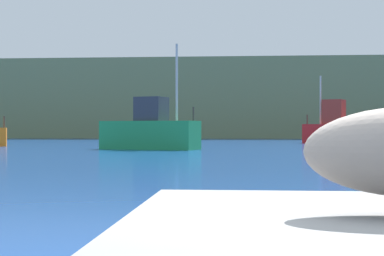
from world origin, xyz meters
The scene contains 3 objects.
hillside_backdrop centered at (0.00, 65.44, 4.18)m, with size 140.00×11.40×8.36m, color #6B7A51.
fishing_boat_red centered at (6.54, 41.43, 1.01)m, with size 5.77×3.73×4.86m.
fishing_boat_green centered at (-5.14, 28.17, 0.95)m, with size 5.31×3.12×5.37m.
Camera 1 is at (-0.24, -3.94, 1.11)m, focal length 58.94 mm.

